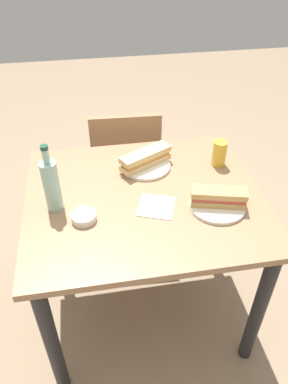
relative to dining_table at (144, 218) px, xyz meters
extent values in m
plane|color=#8C755B|center=(0.00, 0.00, -0.63)|extent=(8.00, 8.00, 0.00)
cube|color=#997251|center=(0.00, 0.00, 0.11)|extent=(0.99, 0.85, 0.03)
cylinder|color=#262628|center=(-0.43, -0.37, -0.27)|extent=(0.06, 0.06, 0.73)
cylinder|color=#262628|center=(0.43, -0.37, -0.27)|extent=(0.06, 0.06, 0.73)
cylinder|color=#262628|center=(-0.43, 0.37, -0.27)|extent=(0.06, 0.06, 0.73)
cylinder|color=#262628|center=(0.43, 0.37, -0.27)|extent=(0.06, 0.06, 0.73)
cube|color=#936B47|center=(0.00, 0.71, -0.18)|extent=(0.42, 0.42, 0.02)
cube|color=#936B47|center=(-0.01, 0.52, 0.03)|extent=(0.38, 0.05, 0.40)
cylinder|color=#936B47|center=(0.19, 0.88, -0.41)|extent=(0.04, 0.04, 0.45)
cylinder|color=#936B47|center=(-0.17, 0.89, -0.41)|extent=(0.04, 0.04, 0.45)
cylinder|color=#936B47|center=(0.17, 0.52, -0.41)|extent=(0.04, 0.04, 0.45)
cylinder|color=#936B47|center=(-0.19, 0.53, -0.41)|extent=(0.04, 0.04, 0.45)
cylinder|color=silver|center=(0.28, -0.12, 0.13)|extent=(0.23, 0.23, 0.01)
cube|color=tan|center=(0.28, -0.12, 0.15)|extent=(0.23, 0.12, 0.02)
cube|color=#B74C3D|center=(0.28, -0.12, 0.18)|extent=(0.21, 0.11, 0.02)
cube|color=tan|center=(0.28, -0.12, 0.20)|extent=(0.23, 0.12, 0.02)
cube|color=silver|center=(0.33, -0.06, 0.14)|extent=(0.10, 0.02, 0.00)
cube|color=#59331E|center=(0.24, -0.07, 0.15)|extent=(0.08, 0.01, 0.01)
cylinder|color=silver|center=(0.04, 0.21, 0.13)|extent=(0.23, 0.23, 0.01)
cube|color=#DBB77A|center=(0.04, 0.21, 0.15)|extent=(0.25, 0.18, 0.02)
cube|color=#CC8438|center=(0.04, 0.21, 0.18)|extent=(0.23, 0.16, 0.02)
cube|color=#DBB77A|center=(0.04, 0.21, 0.20)|extent=(0.25, 0.18, 0.02)
cube|color=silver|center=(0.06, 0.27, 0.14)|extent=(0.10, 0.04, 0.00)
cube|color=#59331E|center=(-0.03, 0.24, 0.15)|extent=(0.08, 0.03, 0.01)
cylinder|color=#99C6B7|center=(-0.36, -0.01, 0.23)|extent=(0.07, 0.07, 0.22)
cylinder|color=#99C6B7|center=(-0.36, -0.01, 0.37)|extent=(0.03, 0.03, 0.06)
cylinder|color=#19472D|center=(-0.36, -0.01, 0.41)|extent=(0.03, 0.03, 0.02)
cylinder|color=gold|center=(0.38, 0.17, 0.19)|extent=(0.06, 0.06, 0.12)
cylinder|color=silver|center=(-0.26, -0.11, 0.14)|extent=(0.10, 0.10, 0.03)
cube|color=white|center=(0.04, -0.08, 0.13)|extent=(0.18, 0.18, 0.00)
camera|label=1|loc=(-0.20, -1.18, 1.11)|focal=34.40mm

